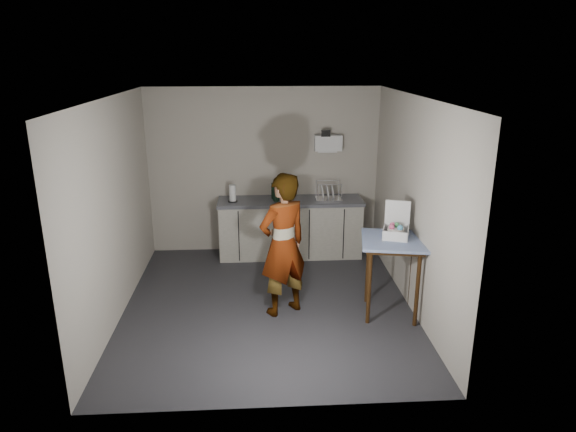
{
  "coord_description": "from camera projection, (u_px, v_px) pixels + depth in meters",
  "views": [
    {
      "loc": [
        -0.1,
        -5.92,
        3.08
      ],
      "look_at": [
        0.29,
        0.45,
        1.04
      ],
      "focal_mm": 32.0,
      "sensor_mm": 36.0,
      "label": 1
    }
  ],
  "objects": [
    {
      "name": "dark_bottle",
      "position": [
        274.0,
        191.0,
        7.96
      ],
      "size": [
        0.07,
        0.07,
        0.25
      ],
      "primitive_type": "cylinder",
      "color": "black",
      "rests_on": "kitchen_counter"
    },
    {
      "name": "standing_man",
      "position": [
        283.0,
        245.0,
        6.13
      ],
      "size": [
        0.77,
        0.7,
        1.77
      ],
      "primitive_type": "imported",
      "rotation": [
        0.0,
        0.0,
        3.69
      ],
      "color": "#B2A593",
      "rests_on": "ground"
    },
    {
      "name": "wall_left",
      "position": [
        115.0,
        210.0,
        6.07
      ],
      "size": [
        0.02,
        4.0,
        2.6
      ],
      "primitive_type": "cube",
      "color": "beige",
      "rests_on": "ground"
    },
    {
      "name": "wall_right",
      "position": [
        413.0,
        205.0,
        6.28
      ],
      "size": [
        0.02,
        4.0,
        2.6
      ],
      "primitive_type": "cube",
      "color": "beige",
      "rests_on": "ground"
    },
    {
      "name": "bakery_box",
      "position": [
        396.0,
        230.0,
        6.12
      ],
      "size": [
        0.38,
        0.38,
        0.42
      ],
      "rotation": [
        0.0,
        0.0,
        -0.32
      ],
      "color": "white",
      "rests_on": "side_table"
    },
    {
      "name": "side_table",
      "position": [
        393.0,
        249.0,
        6.11
      ],
      "size": [
        0.87,
        0.87,
        0.97
      ],
      "rotation": [
        0.0,
        0.0,
        -0.18
      ],
      "color": "#381E0C",
      "rests_on": "ground"
    },
    {
      "name": "soap_bottle",
      "position": [
        276.0,
        193.0,
        7.81
      ],
      "size": [
        0.1,
        0.11,
        0.26
      ],
      "primitive_type": "imported",
      "rotation": [
        0.0,
        0.0,
        0.04
      ],
      "color": "black",
      "rests_on": "kitchen_counter"
    },
    {
      "name": "wall_shelf",
      "position": [
        328.0,
        143.0,
        7.92
      ],
      "size": [
        0.42,
        0.18,
        0.37
      ],
      "color": "white",
      "rests_on": "ground"
    },
    {
      "name": "ground",
      "position": [
        268.0,
        305.0,
        6.57
      ],
      "size": [
        4.0,
        4.0,
        0.0
      ],
      "primitive_type": "plane",
      "color": "#27272C",
      "rests_on": "ground"
    },
    {
      "name": "dish_rack",
      "position": [
        328.0,
        195.0,
        7.93
      ],
      "size": [
        0.4,
        0.3,
        0.28
      ],
      "color": "silver",
      "rests_on": "kitchen_counter"
    },
    {
      "name": "soda_can",
      "position": [
        289.0,
        195.0,
        7.97
      ],
      "size": [
        0.06,
        0.06,
        0.11
      ],
      "primitive_type": "cylinder",
      "color": "red",
      "rests_on": "kitchen_counter"
    },
    {
      "name": "wall_back",
      "position": [
        264.0,
        171.0,
        8.07
      ],
      "size": [
        3.6,
        0.02,
        2.6
      ],
      "primitive_type": "cube",
      "color": "beige",
      "rests_on": "ground"
    },
    {
      "name": "ceiling",
      "position": [
        265.0,
        98.0,
        5.78
      ],
      "size": [
        3.6,
        4.0,
        0.01
      ],
      "primitive_type": "cube",
      "color": "silver",
      "rests_on": "wall_back"
    },
    {
      "name": "paper_towel",
      "position": [
        233.0,
        194.0,
        7.79
      ],
      "size": [
        0.15,
        0.15,
        0.26
      ],
      "color": "black",
      "rests_on": "kitchen_counter"
    },
    {
      "name": "kitchen_counter",
      "position": [
        290.0,
        229.0,
        8.08
      ],
      "size": [
        2.24,
        0.62,
        0.91
      ],
      "color": "black",
      "rests_on": "ground"
    }
  ]
}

